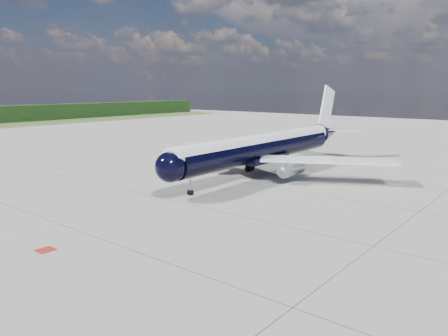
# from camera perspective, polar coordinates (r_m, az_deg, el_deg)

# --- Properties ---
(ground) EXTENTS (320.00, 320.00, 0.00)m
(ground) POSITION_cam_1_polar(r_m,az_deg,el_deg) (75.10, 2.61, -0.88)
(ground) COLOR #99978E
(ground) RESTS_ON ground
(taxiway_centerline) EXTENTS (0.16, 160.00, 0.01)m
(taxiway_centerline) POSITION_cam_1_polar(r_m,az_deg,el_deg) (71.22, 0.22, -1.49)
(taxiway_centerline) COLOR #E1B20B
(taxiway_centerline) RESTS_ON ground
(red_marking) EXTENTS (1.60, 1.60, 0.01)m
(red_marking) POSITION_cam_1_polar(r_m,az_deg,el_deg) (44.15, -22.28, -9.88)
(red_marking) COLOR maroon
(red_marking) RESTS_ON ground
(main_airliner) EXTENTS (43.56, 52.92, 15.31)m
(main_airliner) POSITION_cam_1_polar(r_m,az_deg,el_deg) (75.24, 5.53, 2.78)
(main_airliner) COLOR black
(main_airliner) RESTS_ON ground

